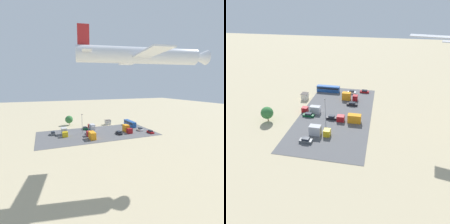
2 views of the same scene
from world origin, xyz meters
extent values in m
plane|color=tan|center=(0.00, 0.00, 0.00)|extent=(400.00, 400.00, 0.00)
cube|color=#565659|center=(0.00, 7.22, 0.04)|extent=(58.09, 28.59, 0.08)
cube|color=silver|center=(-12.02, -10.32, 1.41)|extent=(3.30, 2.74, 2.82)
cube|color=#59514C|center=(-12.02, -10.32, 2.88)|extent=(3.54, 2.98, 0.12)
cube|color=#1E4C9E|center=(-22.93, -1.63, 1.63)|extent=(2.45, 11.51, 3.09)
cube|color=black|center=(-22.93, -1.63, 2.18)|extent=(2.49, 11.05, 0.87)
cube|color=#4C5156|center=(21.15, 1.50, 0.55)|extent=(1.98, 4.23, 0.93)
cube|color=#1E232D|center=(21.15, 1.50, 1.36)|extent=(1.67, 2.37, 0.68)
cube|color=black|center=(4.42, 6.37, 0.55)|extent=(1.78, 4.02, 0.94)
cube|color=#1E232D|center=(4.42, 6.37, 1.36)|extent=(1.49, 2.25, 0.69)
cube|color=maroon|center=(-25.25, 16.53, 0.50)|extent=(1.74, 4.50, 0.84)
cube|color=#1E232D|center=(-25.25, 16.53, 1.23)|extent=(1.46, 2.52, 0.62)
cube|color=#0C4723|center=(3.96, -3.24, 0.50)|extent=(1.93, 4.62, 0.84)
cube|color=#1E232D|center=(3.96, -3.24, 1.23)|extent=(1.62, 2.59, 0.62)
cube|color=black|center=(-9.45, 12.52, 0.52)|extent=(1.84, 4.70, 0.88)
cube|color=#1E232D|center=(-9.45, 12.52, 1.29)|extent=(1.55, 2.63, 0.65)
cube|color=silver|center=(-22.83, 10.37, 0.54)|extent=(1.88, 4.13, 0.91)
cube|color=#1E232D|center=(-22.83, 10.37, 1.32)|extent=(1.58, 2.31, 0.67)
cube|color=maroon|center=(0.43, -5.95, 1.11)|extent=(2.38, 2.38, 2.06)
cube|color=#B2B2B7|center=(0.43, -1.45, 1.55)|extent=(2.38, 4.24, 2.95)
cube|color=maroon|center=(5.08, 10.15, 1.23)|extent=(2.44, 2.81, 2.30)
cube|color=orange|center=(5.08, 15.45, 1.72)|extent=(2.44, 5.00, 3.28)
cube|color=maroon|center=(-15.09, 13.13, 1.32)|extent=(2.51, 2.19, 2.49)
cube|color=orange|center=(-15.09, 8.99, 1.86)|extent=(2.51, 3.90, 3.56)
cube|color=gold|center=(16.03, 7.47, 1.28)|extent=(2.50, 2.24, 2.40)
cube|color=#B2B2B7|center=(16.03, 3.23, 1.80)|extent=(2.50, 3.99, 3.43)
cylinder|color=brown|center=(10.61, -17.42, 0.90)|extent=(0.36, 0.36, 1.81)
sphere|color=#337038|center=(10.61, -17.42, 3.57)|extent=(4.69, 4.69, 4.69)
cylinder|color=gray|center=(7.30, 4.69, 4.88)|extent=(0.20, 0.20, 9.60)
cube|color=#4C4C51|center=(7.30, 4.69, 9.86)|extent=(0.90, 0.28, 0.20)
cylinder|color=silver|center=(0.25, 47.01, 32.02)|extent=(33.66, 10.84, 4.32)
cone|color=silver|center=(-17.43, 50.57, 32.02)|extent=(5.47, 4.96, 4.10)
cube|color=silver|center=(0.25, 47.01, 31.37)|extent=(10.54, 30.45, 0.36)
cube|color=silver|center=(14.03, 44.24, 32.24)|extent=(4.41, 10.96, 0.24)
cube|color=#B22323|center=(14.68, 44.11, 36.52)|extent=(3.01, 0.87, 5.35)
camera|label=1|loc=(25.09, 89.55, 23.94)|focal=28.00mm
camera|label=2|loc=(77.24, 23.79, 42.47)|focal=35.00mm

